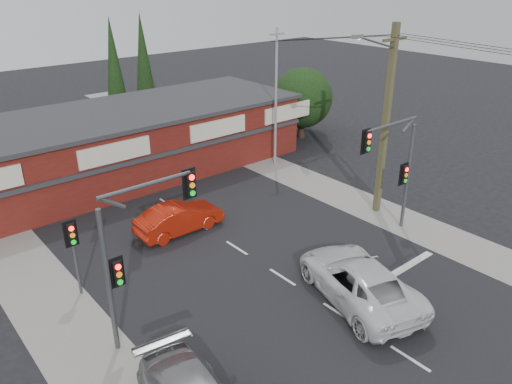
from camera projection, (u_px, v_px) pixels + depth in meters
ground at (307, 293)px, 20.73m from camera, size 120.00×120.00×0.00m
road_strip at (233, 246)px, 24.22m from camera, size 14.00×70.00×0.01m
verge_left at (59, 318)px, 19.24m from camera, size 3.00×70.00×0.02m
verge_right at (348, 198)px, 29.20m from camera, size 3.00×70.00×0.02m
stop_line at (388, 278)px, 21.73m from camera, size 6.50×0.35×0.01m
white_suv at (359, 280)px, 20.06m from camera, size 4.52×6.77×1.73m
red_sedan at (179, 218)px, 25.29m from camera, size 4.58×1.61×1.51m
lane_dashes at (282, 277)px, 21.77m from camera, size 0.12×40.58×0.01m
shop_building at (103, 147)px, 31.14m from camera, size 27.30×8.40×4.22m
tree_cluster at (300, 100)px, 38.94m from camera, size 5.90×5.10×5.50m
conifer_near at (114, 68)px, 37.31m from camera, size 1.80×1.80×9.25m
conifer_far at (143, 60)px, 40.75m from camera, size 1.80×1.80×9.25m
traffic_mast_left at (134, 242)px, 16.75m from camera, size 3.77×0.27×5.97m
traffic_mast_right at (397, 160)px, 23.83m from camera, size 3.96×0.27×5.97m
pedestal_signal at (73, 243)px, 19.72m from camera, size 0.55×0.27×3.38m
utility_pole at (385, 117)px, 25.50m from camera, size 4.38×0.59×10.00m
steel_pole at (276, 96)px, 32.46m from camera, size 1.20×0.16×9.00m
power_lines at (506, 57)px, 20.26m from camera, size 2.01×29.00×1.22m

